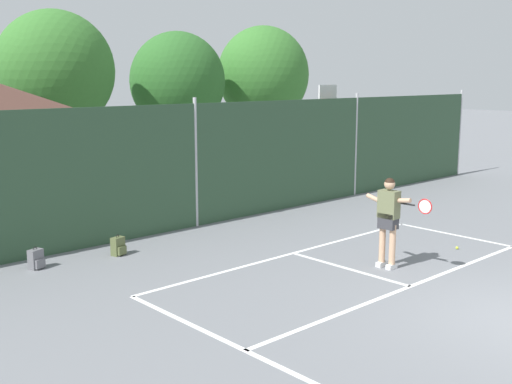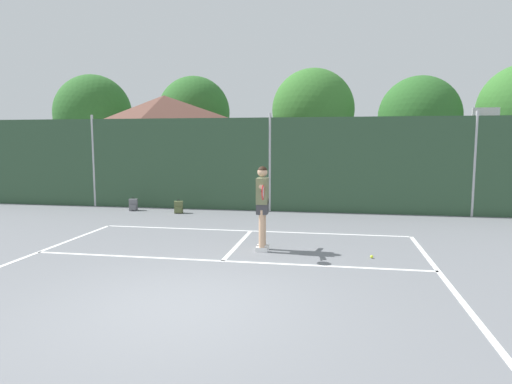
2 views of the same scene
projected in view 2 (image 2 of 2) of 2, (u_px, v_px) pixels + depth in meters
name	position (u px, v px, depth m)	size (l,w,h in m)	color
ground_plane	(181.00, 306.00, 6.49)	(120.00, 120.00, 0.00)	slate
court_markings	(194.00, 291.00, 7.12)	(8.30, 11.10, 0.01)	white
chainlink_fence	(270.00, 165.00, 15.11)	(26.09, 0.09, 3.32)	#2D4C33
basketball_hoop	(484.00, 143.00, 15.72)	(0.90, 0.67, 3.55)	#9E9EA3
clubhouse_building	(165.00, 143.00, 20.17)	(6.88, 5.08, 4.42)	beige
treeline_backdrop	(302.00, 113.00, 24.34)	(28.29, 4.18, 6.29)	brown
tennis_player	(262.00, 200.00, 9.64)	(0.29, 1.43, 1.85)	silver
tennis_ball	(372.00, 257.00, 9.12)	(0.07, 0.07, 0.07)	#CCE033
backpack_grey	(133.00, 205.00, 15.33)	(0.32, 0.31, 0.46)	slate
backpack_olive	(179.00, 207.00, 14.77)	(0.32, 0.30, 0.46)	#566038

